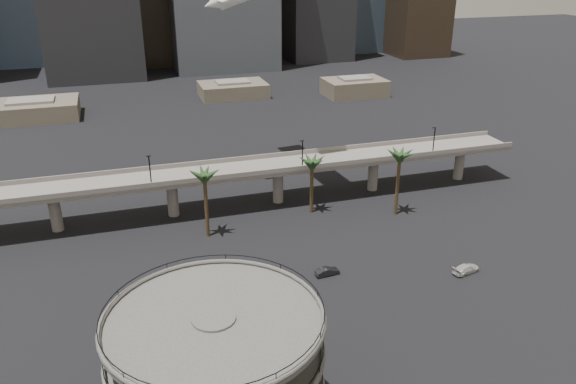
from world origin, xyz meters
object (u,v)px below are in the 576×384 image
object	(u,v)px
parking_ramp	(217,369)
car_c	(466,269)
car_b	(327,271)
overpass	(226,175)
car_a	(284,335)

from	to	relation	value
parking_ramp	car_c	bearing A→B (deg)	25.85
parking_ramp	car_b	bearing A→B (deg)	50.52
parking_ramp	car_c	distance (m)	51.53
overpass	car_c	world-z (taller)	overpass
car_c	parking_ramp	bearing A→B (deg)	103.00
parking_ramp	car_a	xyz separation A→B (m)	(11.62, 14.66, -9.14)
car_b	car_a	bearing A→B (deg)	134.24
parking_ramp	car_c	size ratio (longest dim) A/B	4.36
car_b	overpass	bearing A→B (deg)	13.49
car_a	overpass	bearing A→B (deg)	3.88
overpass	car_b	xyz separation A→B (m)	(10.35, -30.66, -6.67)
parking_ramp	car_b	world-z (taller)	parking_ramp
parking_ramp	car_a	size ratio (longest dim) A/B	5.45
overpass	car_b	bearing A→B (deg)	-71.35
car_b	car_c	xyz separation A→B (m)	(22.30, -6.22, 0.07)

